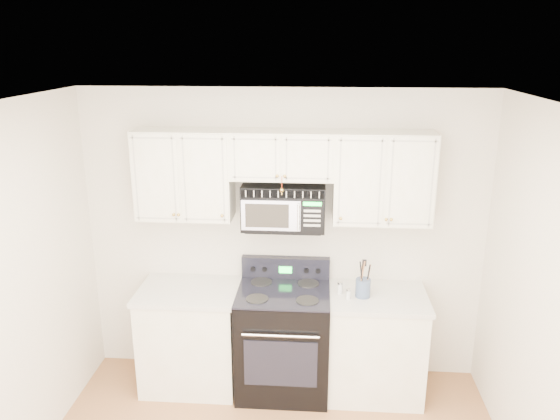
{
  "coord_description": "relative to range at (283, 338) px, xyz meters",
  "views": [
    {
      "loc": [
        0.3,
        -2.77,
        2.95
      ],
      "look_at": [
        0.0,
        1.3,
        1.69
      ],
      "focal_mm": 35.0,
      "sensor_mm": 36.0,
      "label": 1
    }
  ],
  "objects": [
    {
      "name": "base_cabinet_right",
      "position": [
        0.78,
        0.02,
        -0.06
      ],
      "size": [
        0.86,
        0.65,
        0.92
      ],
      "color": "white",
      "rests_on": "ground"
    },
    {
      "name": "shaker_salt",
      "position": [
        0.48,
        0.01,
        0.49
      ],
      "size": [
        0.04,
        0.04,
        0.11
      ],
      "color": "silver",
      "rests_on": "base_cabinet_right"
    },
    {
      "name": "base_cabinet_left",
      "position": [
        -0.82,
        0.02,
        -0.06
      ],
      "size": [
        0.86,
        0.65,
        0.92
      ],
      "color": "white",
      "rests_on": "ground"
    },
    {
      "name": "utensil_crock",
      "position": [
        0.66,
        -0.02,
        0.52
      ],
      "size": [
        0.12,
        0.12,
        0.33
      ],
      "color": "#3E4970",
      "rests_on": "base_cabinet_right"
    },
    {
      "name": "microwave",
      "position": [
        -0.01,
        0.15,
        1.16
      ],
      "size": [
        0.69,
        0.39,
        0.38
      ],
      "color": "black",
      "rests_on": "ground"
    },
    {
      "name": "room",
      "position": [
        -0.02,
        -1.42,
        0.82
      ],
      "size": [
        3.51,
        3.51,
        2.61
      ],
      "color": "#945D37",
      "rests_on": "ground"
    },
    {
      "name": "shaker_pepper",
      "position": [
        0.54,
        -0.08,
        0.48
      ],
      "size": [
        0.04,
        0.04,
        0.09
      ],
      "color": "silver",
      "rests_on": "base_cabinet_right"
    },
    {
      "name": "upper_cabinets",
      "position": [
        -0.02,
        0.16,
        1.45
      ],
      "size": [
        2.44,
        0.37,
        0.75
      ],
      "color": "white",
      "rests_on": "ground"
    },
    {
      "name": "range",
      "position": [
        0.0,
        0.0,
        0.0
      ],
      "size": [
        0.78,
        0.71,
        1.13
      ],
      "color": "black",
      "rests_on": "ground"
    }
  ]
}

